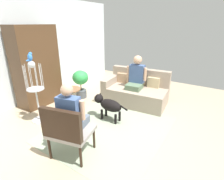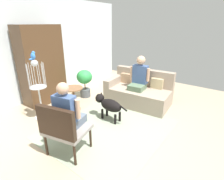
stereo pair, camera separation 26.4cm
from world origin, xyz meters
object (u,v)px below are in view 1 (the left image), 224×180
(dog, at_px, (108,105))
(parrot, at_px, (30,57))
(bird_cage_stand, at_px, (36,95))
(armchair, at_px, (67,129))
(person_on_couch, at_px, (136,75))
(couch, at_px, (135,91))
(potted_plant, at_px, (81,81))
(armoire_cabinet, at_px, (36,67))
(round_end_table, at_px, (71,97))
(person_on_armchair, at_px, (71,112))

(dog, height_order, parrot, parrot)
(bird_cage_stand, bearing_deg, armchair, -108.85)
(armchair, bearing_deg, person_on_couch, 0.65)
(couch, bearing_deg, potted_plant, 110.90)
(couch, xyz_separation_m, bird_cage_stand, (-2.11, 1.38, 0.33))
(dog, height_order, armoire_cabinet, armoire_cabinet)
(bird_cage_stand, relative_size, parrot, 7.82)
(couch, bearing_deg, person_on_couch, -144.06)
(parrot, bearing_deg, bird_cage_stand, 0.00)
(armchair, height_order, bird_cage_stand, bird_cage_stand)
(couch, bearing_deg, parrot, 146.80)
(bird_cage_stand, height_order, potted_plant, bird_cage_stand)
(couch, bearing_deg, dog, 175.40)
(couch, bearing_deg, bird_cage_stand, 146.75)
(round_end_table, bearing_deg, parrot, 159.56)
(person_on_couch, relative_size, parrot, 4.88)
(armoire_cabinet, bearing_deg, armchair, -116.66)
(person_on_armchair, xyz_separation_m, armoire_cabinet, (0.97, 2.22, 0.26))
(parrot, relative_size, armoire_cabinet, 0.09)
(person_on_armchair, height_order, potted_plant, person_on_armchair)
(couch, height_order, armchair, armchair)
(armchair, xyz_separation_m, armoire_cabinet, (1.13, 2.25, 0.48))
(dog, distance_m, bird_cage_stand, 1.60)
(person_on_couch, bearing_deg, dog, 173.55)
(dog, bearing_deg, armoire_cabinet, 97.48)
(armoire_cabinet, bearing_deg, round_end_table, -84.33)
(parrot, distance_m, potted_plant, 1.82)
(potted_plant, bearing_deg, armchair, -142.42)
(armchair, height_order, armoire_cabinet, armoire_cabinet)
(person_on_couch, distance_m, potted_plant, 1.64)
(armchair, bearing_deg, couch, 1.38)
(dog, bearing_deg, armchair, -173.57)
(couch, height_order, person_on_couch, person_on_couch)
(bird_cage_stand, bearing_deg, parrot, -180.00)
(person_on_couch, bearing_deg, person_on_armchair, 179.78)
(potted_plant, bearing_deg, person_on_armchair, -140.86)
(bird_cage_stand, bearing_deg, potted_plant, 4.34)
(armchair, xyz_separation_m, person_on_couch, (2.55, 0.03, 0.24))
(person_on_armchair, relative_size, round_end_table, 1.34)
(dog, xyz_separation_m, armoire_cabinet, (-0.28, 2.10, 0.67))
(round_end_table, height_order, dog, round_end_table)
(parrot, relative_size, potted_plant, 0.21)
(person_on_couch, bearing_deg, parrot, 145.57)
(parrot, height_order, armoire_cabinet, armoire_cabinet)
(person_on_armchair, height_order, dog, person_on_armchair)
(armchair, xyz_separation_m, parrot, (0.49, 1.44, 0.92))
(parrot, bearing_deg, armoire_cabinet, 51.57)
(person_on_armchair, bearing_deg, armchair, -166.46)
(person_on_armchair, xyz_separation_m, parrot, (0.33, 1.41, 0.69))
(bird_cage_stand, relative_size, potted_plant, 1.68)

